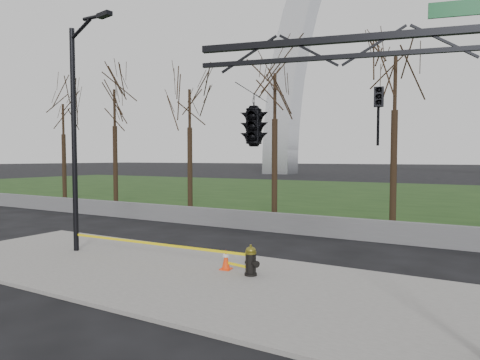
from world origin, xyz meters
The scene contains 10 objects.
ground centered at (0.00, 0.00, 0.00)m, with size 500.00×500.00×0.00m, color black.
sidewalk centered at (0.00, 0.00, 0.05)m, with size 18.00×6.00×0.10m, color gray.
grass_strip centered at (0.00, 30.00, 0.03)m, with size 120.00×40.00×0.06m, color #1B3513.
guardrail centered at (0.00, 8.00, 0.45)m, with size 60.00×0.30×0.90m, color #59595B.
tree_row centered at (7.20, 12.00, 4.72)m, with size 60.40×4.00×9.43m.
fire_hydrant centered at (2.09, 0.81, 0.51)m, with size 0.55×0.38×0.88m.
traffic_cone centered at (1.15, 0.99, 0.40)m, with size 0.35×0.35×0.61m.
street_light centered at (-4.69, 0.48, 4.69)m, with size 2.38×0.57×8.21m.
traffic_signal_mast centered at (4.70, -2.41, 4.15)m, with size 4.97×2.54×6.00m.
caution_tape centered at (-1.05, 0.69, 0.63)m, with size 7.00×0.47×0.45m.
Camera 1 is at (7.54, -9.45, 3.43)m, focal length 30.97 mm.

